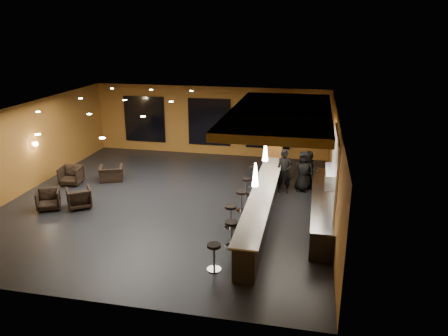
% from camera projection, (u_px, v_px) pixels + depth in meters
% --- Properties ---
extents(floor, '(12.00, 13.00, 0.10)m').
position_uv_depth(floor, '(171.00, 202.00, 16.77)').
color(floor, black).
rests_on(floor, ground).
extents(ceiling, '(12.00, 13.00, 0.10)m').
position_uv_depth(ceiling, '(167.00, 109.00, 15.64)').
color(ceiling, black).
extents(wall_back, '(12.00, 0.10, 3.50)m').
position_uv_depth(wall_back, '(210.00, 121.00, 22.29)').
color(wall_back, '#9C6123').
rests_on(wall_back, floor).
extents(wall_front, '(12.00, 0.10, 3.50)m').
position_uv_depth(wall_front, '(78.00, 238.00, 10.12)').
color(wall_front, '#9C6123').
rests_on(wall_front, floor).
extents(wall_left, '(0.10, 13.00, 3.50)m').
position_uv_depth(wall_left, '(24.00, 148.00, 17.38)').
color(wall_left, '#9C6123').
rests_on(wall_left, floor).
extents(wall_right, '(0.10, 13.00, 3.50)m').
position_uv_depth(wall_right, '(336.00, 168.00, 15.04)').
color(wall_right, '#9C6123').
rests_on(wall_right, floor).
extents(wood_soffit, '(3.60, 8.00, 0.28)m').
position_uv_depth(wood_soffit, '(281.00, 114.00, 15.85)').
color(wood_soffit, '#B28734').
rests_on(wood_soffit, ceiling).
extents(window_left, '(2.20, 0.06, 2.40)m').
position_uv_depth(window_left, '(145.00, 119.00, 22.88)').
color(window_left, black).
rests_on(window_left, wall_back).
extents(window_center, '(2.20, 0.06, 2.40)m').
position_uv_depth(window_center, '(209.00, 122.00, 22.21)').
color(window_center, black).
rests_on(window_center, wall_back).
extents(window_right, '(2.20, 0.06, 2.40)m').
position_uv_depth(window_right, '(268.00, 125.00, 21.63)').
color(window_right, black).
rests_on(window_right, wall_back).
extents(tile_backsplash, '(0.06, 3.20, 2.40)m').
position_uv_depth(tile_backsplash, '(335.00, 170.00, 14.05)').
color(tile_backsplash, white).
rests_on(tile_backsplash, wall_right).
extents(bar_counter, '(0.60, 8.00, 1.00)m').
position_uv_depth(bar_counter, '(262.00, 207.00, 14.97)').
color(bar_counter, black).
rests_on(bar_counter, floor).
extents(bar_top, '(0.78, 8.10, 0.05)m').
position_uv_depth(bar_top, '(263.00, 192.00, 14.80)').
color(bar_top, beige).
rests_on(bar_top, bar_counter).
extents(prep_counter, '(0.70, 6.00, 0.86)m').
position_uv_depth(prep_counter, '(321.00, 208.00, 15.07)').
color(prep_counter, black).
rests_on(prep_counter, floor).
extents(prep_top, '(0.72, 6.00, 0.03)m').
position_uv_depth(prep_top, '(322.00, 195.00, 14.92)').
color(prep_top, silver).
rests_on(prep_top, prep_counter).
extents(wall_shelf_lower, '(0.30, 1.50, 0.03)m').
position_uv_depth(wall_shelf_lower, '(329.00, 183.00, 14.01)').
color(wall_shelf_lower, silver).
rests_on(wall_shelf_lower, wall_right).
extents(wall_shelf_upper, '(0.30, 1.50, 0.03)m').
position_uv_depth(wall_shelf_upper, '(331.00, 170.00, 13.87)').
color(wall_shelf_upper, silver).
rests_on(wall_shelf_upper, wall_right).
extents(column, '(0.60, 0.60, 3.50)m').
position_uv_depth(column, '(276.00, 138.00, 18.85)').
color(column, '#965521').
rests_on(column, floor).
extents(wall_sconce, '(0.22, 0.22, 0.22)m').
position_uv_depth(wall_sconce, '(35.00, 144.00, 17.79)').
color(wall_sconce, '#FFE5B2').
rests_on(wall_sconce, wall_left).
extents(pendant_0, '(0.20, 0.20, 0.70)m').
position_uv_depth(pendant_0, '(255.00, 175.00, 12.52)').
color(pendant_0, white).
rests_on(pendant_0, wood_soffit).
extents(pendant_1, '(0.20, 0.20, 0.70)m').
position_uv_depth(pendant_1, '(265.00, 151.00, 14.85)').
color(pendant_1, white).
rests_on(pendant_1, wood_soffit).
extents(pendant_2, '(0.20, 0.20, 0.70)m').
position_uv_depth(pendant_2, '(273.00, 134.00, 17.17)').
color(pendant_2, white).
rests_on(pendant_2, wood_soffit).
extents(staff_a, '(0.70, 0.50, 1.79)m').
position_uv_depth(staff_a, '(284.00, 171.00, 17.32)').
color(staff_a, black).
rests_on(staff_a, floor).
extents(staff_b, '(0.92, 0.79, 1.64)m').
position_uv_depth(staff_b, '(309.00, 171.00, 17.59)').
color(staff_b, black).
rests_on(staff_b, floor).
extents(staff_c, '(0.83, 0.56, 1.65)m').
position_uv_depth(staff_c, '(303.00, 171.00, 17.52)').
color(staff_c, black).
rests_on(staff_c, floor).
extents(armchair_a, '(1.07, 1.08, 0.74)m').
position_uv_depth(armchair_a, '(48.00, 200.00, 15.92)').
color(armchair_a, black).
rests_on(armchair_a, floor).
extents(armchair_b, '(1.15, 1.16, 0.76)m').
position_uv_depth(armchair_b, '(79.00, 198.00, 16.05)').
color(armchair_b, black).
rests_on(armchair_b, floor).
extents(armchair_c, '(0.95, 0.97, 0.79)m').
position_uv_depth(armchair_c, '(71.00, 175.00, 18.37)').
color(armchair_c, black).
rests_on(armchair_c, floor).
extents(armchair_d, '(1.25, 1.17, 0.65)m').
position_uv_depth(armchair_d, '(111.00, 173.00, 18.81)').
color(armchair_d, black).
rests_on(armchair_d, floor).
extents(bar_stool_0, '(0.40, 0.40, 0.79)m').
position_uv_depth(bar_stool_0, '(214.00, 254.00, 11.91)').
color(bar_stool_0, silver).
rests_on(bar_stool_0, floor).
extents(bar_stool_1, '(0.43, 0.43, 0.84)m').
position_uv_depth(bar_stool_1, '(232.00, 231.00, 13.14)').
color(bar_stool_1, silver).
rests_on(bar_stool_1, floor).
extents(bar_stool_2, '(0.40, 0.40, 0.80)m').
position_uv_depth(bar_stool_2, '(231.00, 214.00, 14.38)').
color(bar_stool_2, silver).
rests_on(bar_stool_2, floor).
extents(bar_stool_3, '(0.39, 0.39, 0.78)m').
position_uv_depth(bar_stool_3, '(241.00, 199.00, 15.66)').
color(bar_stool_3, silver).
rests_on(bar_stool_3, floor).
extents(bar_stool_4, '(0.37, 0.37, 0.72)m').
position_uv_depth(bar_stool_4, '(246.00, 184.00, 17.13)').
color(bar_stool_4, silver).
rests_on(bar_stool_4, floor).
extents(bar_stool_5, '(0.43, 0.43, 0.86)m').
position_uv_depth(bar_stool_5, '(253.00, 173.00, 18.13)').
color(bar_stool_5, silver).
rests_on(bar_stool_5, floor).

